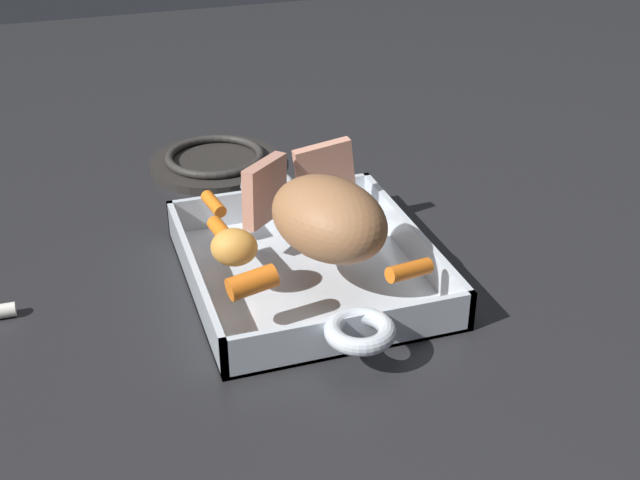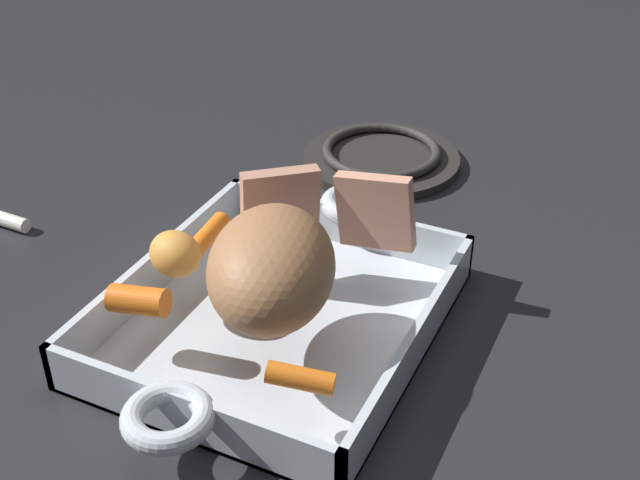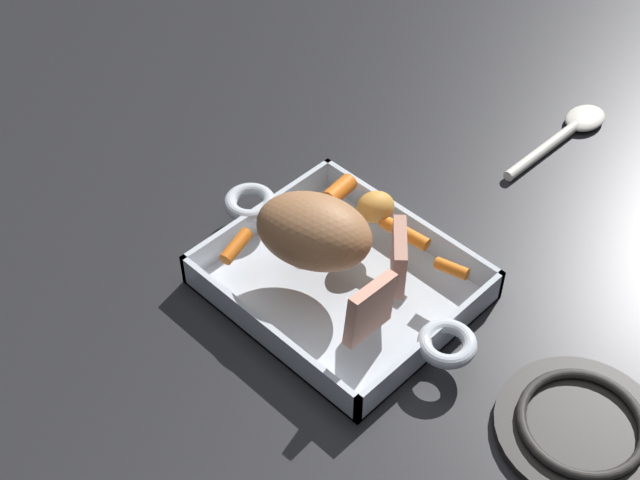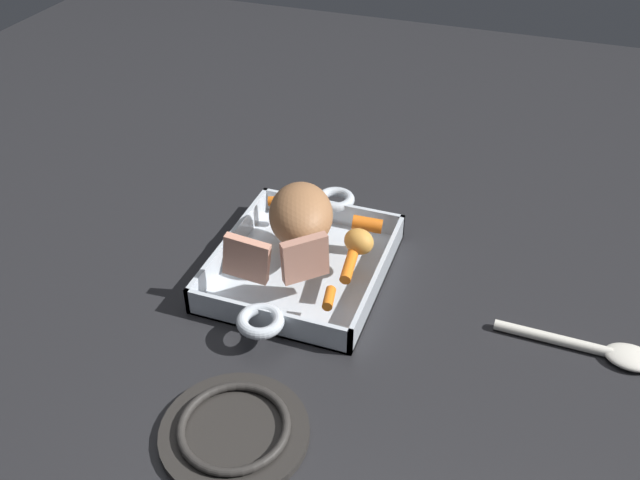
# 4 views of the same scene
# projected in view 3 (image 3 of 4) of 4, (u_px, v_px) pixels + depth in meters

# --- Properties ---
(ground_plane) EXTENTS (2.35, 2.35, 0.00)m
(ground_plane) POSITION_uv_depth(u_px,v_px,m) (341.00, 289.00, 1.09)
(ground_plane) COLOR #232326
(roasting_dish) EXTENTS (0.38, 0.25, 0.05)m
(roasting_dish) POSITION_uv_depth(u_px,v_px,m) (341.00, 281.00, 1.08)
(roasting_dish) COLOR silver
(roasting_dish) RESTS_ON ground_plane
(pork_roast) EXTENTS (0.16, 0.14, 0.08)m
(pork_roast) POSITION_uv_depth(u_px,v_px,m) (314.00, 231.00, 1.04)
(pork_roast) COLOR #9E6B44
(pork_roast) RESTS_ON roasting_dish
(roast_slice_outer) EXTENTS (0.02, 0.07, 0.07)m
(roast_slice_outer) POSITION_uv_depth(u_px,v_px,m) (370.00, 309.00, 0.97)
(roast_slice_outer) COLOR tan
(roast_slice_outer) RESTS_ON roasting_dish
(roast_slice_thick) EXTENTS (0.06, 0.06, 0.07)m
(roast_slice_thick) POSITION_uv_depth(u_px,v_px,m) (399.00, 257.00, 1.02)
(roast_slice_thick) COLOR tan
(roast_slice_thick) RESTS_ON roasting_dish
(baby_carrot_southeast) EXTENTS (0.07, 0.02, 0.02)m
(baby_carrot_southeast) POSITION_uv_depth(u_px,v_px,m) (405.00, 233.00, 1.08)
(baby_carrot_southeast) COLOR orange
(baby_carrot_southeast) RESTS_ON roasting_dish
(baby_carrot_northwest) EXTENTS (0.03, 0.05, 0.03)m
(baby_carrot_northwest) POSITION_uv_depth(u_px,v_px,m) (339.00, 191.00, 1.13)
(baby_carrot_northwest) COLOR orange
(baby_carrot_northwest) RESTS_ON roasting_dish
(baby_carrot_center_left) EXTENTS (0.03, 0.05, 0.02)m
(baby_carrot_center_left) POSITION_uv_depth(u_px,v_px,m) (236.00, 246.00, 1.07)
(baby_carrot_center_left) COLOR orange
(baby_carrot_center_left) RESTS_ON roasting_dish
(baby_carrot_northeast) EXTENTS (0.04, 0.02, 0.02)m
(baby_carrot_northeast) POSITION_uv_depth(u_px,v_px,m) (452.00, 268.00, 1.04)
(baby_carrot_northeast) COLOR orange
(baby_carrot_northeast) RESTS_ON roasting_dish
(potato_golden_small) EXTENTS (0.06, 0.06, 0.04)m
(potato_golden_small) POSITION_uv_depth(u_px,v_px,m) (375.00, 207.00, 1.10)
(potato_golden_small) COLOR gold
(potato_golden_small) RESTS_ON roasting_dish
(stove_burner_rear) EXTENTS (0.18, 0.18, 0.02)m
(stove_burner_rear) POSITION_uv_depth(u_px,v_px,m) (581.00, 426.00, 0.95)
(stove_burner_rear) COLOR #282623
(stove_burner_rear) RESTS_ON ground_plane
(serving_spoon) EXTENTS (0.05, 0.21, 0.02)m
(serving_spoon) POSITION_uv_depth(u_px,v_px,m) (569.00, 130.00, 1.29)
(serving_spoon) COLOR white
(serving_spoon) RESTS_ON ground_plane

